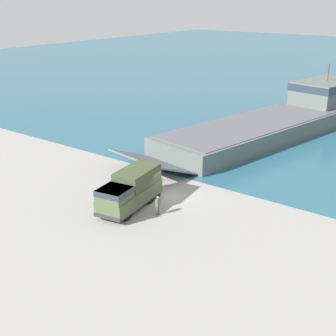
% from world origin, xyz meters
% --- Properties ---
extents(ground_plane, '(240.00, 240.00, 0.00)m').
position_xyz_m(ground_plane, '(0.00, 0.00, 0.00)').
color(ground_plane, gray).
extents(landing_craft, '(15.49, 42.98, 7.92)m').
position_xyz_m(landing_craft, '(-0.57, 28.16, 1.94)').
color(landing_craft, '#56605B').
rests_on(landing_craft, ground_plane).
extents(military_truck, '(3.62, 7.34, 3.13)m').
position_xyz_m(military_truck, '(-1.04, -3.50, 1.62)').
color(military_truck, '#475638').
rests_on(military_truck, ground_plane).
extents(soldier_on_ramp, '(0.27, 0.46, 1.67)m').
position_xyz_m(soldier_on_ramp, '(1.77, -3.24, 0.96)').
color(soldier_on_ramp, '#566042').
rests_on(soldier_on_ramp, ground_plane).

